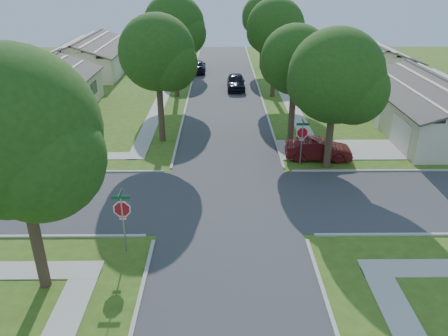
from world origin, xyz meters
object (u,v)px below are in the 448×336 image
tree_w_near (158,56)px  house_ne_near (434,112)px  tree_e_near (296,63)px  stop_sign_sw (122,212)px  tree_ne_corner (336,80)px  stop_sign_ne (302,135)px  tree_e_far (263,18)px  car_curb_east (236,82)px  car_curb_west (197,66)px  house_ne_far (364,64)px  tree_sw_corner (17,139)px  tree_w_far (185,22)px  tree_e_mid (276,30)px  car_driveway (318,149)px  house_nw_near (36,98)px  house_nw_far (91,59)px  tree_w_mid (175,28)px

tree_w_near → house_ne_near: size_ratio=0.66×
tree_e_near → house_ne_near: (11.24, 1.99, -4.13)m
stop_sign_sw → tree_ne_corner: 14.64m
stop_sign_ne → tree_ne_corner: size_ratio=0.34×
stop_sign_ne → tree_e_far: tree_e_far is taller
car_curb_east → car_curb_west: car_curb_east is taller
house_ne_far → car_curb_east: bearing=-160.5°
stop_sign_sw → house_ne_near: bearing=37.2°
tree_e_far → house_ne_far: 13.09m
tree_sw_corner → tree_w_far: bearing=86.1°
tree_e_mid → car_driveway: 16.51m
tree_sw_corner → tree_e_near: bearing=52.7°
tree_e_near → tree_ne_corner: bearing=-71.5°
tree_e_near → tree_e_far: tree_e_far is taller
tree_e_far → house_nw_near: 28.49m
house_ne_far → tree_ne_corner: bearing=-111.2°
tree_w_far → car_curb_east: (5.85, -10.25, -4.73)m
tree_e_near → car_curb_west: (-7.95, 22.82, -4.94)m
tree_sw_corner → tree_ne_corner: 17.78m
tree_w_near → tree_sw_corner: 16.24m
tree_w_far → house_ne_far: tree_w_far is taller
tree_w_far → house_nw_near: size_ratio=0.59×
car_driveway → tree_e_mid: bearing=8.8°
house_ne_far → house_nw_far: size_ratio=1.00×
stop_sign_sw → tree_w_far: 38.86m
tree_e_mid → tree_e_near: bearing=-90.0°
tree_e_mid → car_driveway: (1.24, -15.51, -5.54)m
stop_sign_sw → car_curb_east: bearing=78.3°
tree_ne_corner → tree_e_far: bearing=93.1°
tree_e_mid → house_ne_far: (11.23, 7.99, -4.74)m
stop_sign_ne → house_ne_far: bearing=65.1°
stop_sign_sw → car_driveway: stop_sign_sw is taller
tree_ne_corner → car_curb_west: size_ratio=1.78×
tree_w_far → car_curb_west: 5.47m
stop_sign_sw → tree_w_mid: tree_w_mid is taller
tree_e_mid → tree_e_far: size_ratio=1.06×
tree_ne_corner → house_ne_far: size_ratio=0.64×
stop_sign_ne → tree_ne_corner: bearing=-16.6°
tree_e_far → car_curb_west: 9.79m
tree_e_far → house_ne_near: size_ratio=0.64×
tree_ne_corner → house_nw_far: tree_ne_corner is taller
tree_w_near → tree_w_far: (-0.01, 25.00, -0.61)m
tree_sw_corner → car_driveway: size_ratio=2.22×
stop_sign_sw → tree_ne_corner: (11.06, 8.91, 3.56)m
house_nw_far → car_driveway: (21.99, -26.50, -0.81)m
tree_w_mid → tree_ne_corner: 20.10m
tree_sw_corner → car_curb_west: (4.24, 38.82, -5.56)m
stop_sign_sw → car_curb_west: size_ratio=0.61×
house_ne_near → tree_e_far: bearing=116.0°
house_ne_near → car_curb_east: bearing=139.2°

